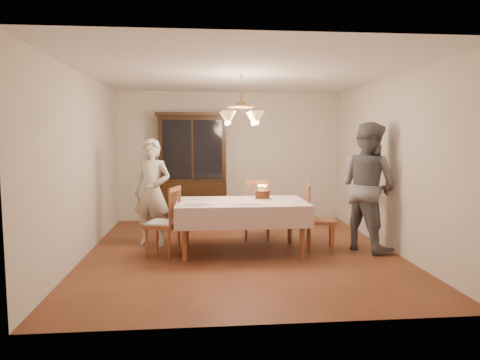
{
  "coord_description": "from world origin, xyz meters",
  "views": [
    {
      "loc": [
        -0.59,
        -6.2,
        1.7
      ],
      "look_at": [
        0.0,
        0.2,
        1.05
      ],
      "focal_mm": 32.0,
      "sensor_mm": 36.0,
      "label": 1
    }
  ],
  "objects": [
    {
      "name": "chair_far_side",
      "position": [
        0.34,
        0.76,
        0.44
      ],
      "size": [
        0.48,
        0.47,
        1.0
      ],
      "color": "brown",
      "rests_on": "ground"
    },
    {
      "name": "chandelier",
      "position": [
        -0.0,
        -0.0,
        1.98
      ],
      "size": [
        0.62,
        0.62,
        0.73
      ],
      "color": "#BF8C3F",
      "rests_on": "ground"
    },
    {
      "name": "place_setting_near_left",
      "position": [
        -0.62,
        -0.29,
        0.77
      ],
      "size": [
        0.38,
        0.23,
        0.02
      ],
      "color": "white",
      "rests_on": "dining_table"
    },
    {
      "name": "chair_left_end",
      "position": [
        -1.13,
        -0.13,
        0.45
      ],
      "size": [
        0.54,
        0.55,
        1.0
      ],
      "color": "brown",
      "rests_on": "ground"
    },
    {
      "name": "china_hutch",
      "position": [
        -0.75,
        2.25,
        1.04
      ],
      "size": [
        1.38,
        0.54,
        2.16
      ],
      "color": "black",
      "rests_on": "ground"
    },
    {
      "name": "dining_table",
      "position": [
        0.0,
        0.0,
        0.68
      ],
      "size": [
        1.9,
        1.1,
        0.76
      ],
      "color": "brown",
      "rests_on": "ground"
    },
    {
      "name": "place_setting_near_right",
      "position": [
        0.1,
        -0.31,
        0.77
      ],
      "size": [
        0.38,
        0.24,
        0.02
      ],
      "color": "white",
      "rests_on": "dining_table"
    },
    {
      "name": "birthday_cake",
      "position": [
        0.34,
        0.16,
        0.82
      ],
      "size": [
        0.3,
        0.3,
        0.21
      ],
      "color": "white",
      "rests_on": "dining_table"
    },
    {
      "name": "adult_in_grey",
      "position": [
        1.9,
        -0.03,
        0.96
      ],
      "size": [
        1.1,
        1.17,
        1.92
      ],
      "primitive_type": "imported",
      "rotation": [
        0.0,
        0.0,
        2.12
      ],
      "color": "slate",
      "rests_on": "ground"
    },
    {
      "name": "place_setting_far_left",
      "position": [
        -0.61,
        0.24,
        0.77
      ],
      "size": [
        0.38,
        0.23,
        0.02
      ],
      "color": "white",
      "rests_on": "dining_table"
    },
    {
      "name": "elderly_woman",
      "position": [
        -1.35,
        0.51,
        0.84
      ],
      "size": [
        0.71,
        0.59,
        1.67
      ],
      "primitive_type": "imported",
      "rotation": [
        0.0,
        0.0,
        -0.35
      ],
      "color": "beige",
      "rests_on": "ground"
    },
    {
      "name": "ground",
      "position": [
        0.0,
        0.0,
        0.0
      ],
      "size": [
        5.0,
        5.0,
        0.0
      ],
      "primitive_type": "plane",
      "color": "#5B2C1A",
      "rests_on": "ground"
    },
    {
      "name": "room_shell",
      "position": [
        0.0,
        0.0,
        1.58
      ],
      "size": [
        5.0,
        5.0,
        5.0
      ],
      "color": "white",
      "rests_on": "ground"
    },
    {
      "name": "chair_right_end",
      "position": [
        1.18,
        -0.04,
        0.44
      ],
      "size": [
        0.49,
        0.51,
        1.0
      ],
      "color": "brown",
      "rests_on": "ground"
    }
  ]
}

